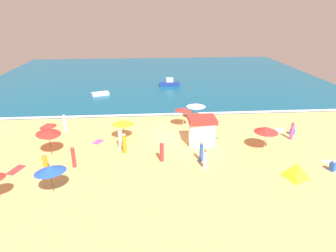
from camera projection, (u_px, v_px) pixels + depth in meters
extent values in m
plane|color=#E5B26B|center=(168.00, 136.00, 30.52)|extent=(60.00, 60.00, 0.00)
cube|color=#0F567A|center=(157.00, 77.00, 56.42)|extent=(60.00, 44.00, 0.10)
cube|color=white|center=(164.00, 114.00, 36.32)|extent=(57.00, 0.70, 0.01)
cube|color=white|center=(201.00, 132.00, 28.43)|extent=(2.58, 2.33, 2.24)
cube|color=#A5332D|center=(202.00, 119.00, 27.94)|extent=(2.58, 2.28, 0.40)
cylinder|color=#4C3823|center=(51.00, 179.00, 20.93)|extent=(0.05, 0.05, 1.99)
cone|color=blue|center=(50.00, 169.00, 20.62)|extent=(3.12, 3.13, 0.67)
cylinder|color=silver|center=(49.00, 133.00, 28.82)|extent=(0.05, 0.05, 1.89)
cone|color=red|center=(48.00, 125.00, 28.52)|extent=(1.76, 1.73, 0.52)
cylinder|color=#4C3823|center=(124.00, 129.00, 29.64)|extent=(0.05, 0.05, 1.88)
cone|color=yellow|center=(123.00, 122.00, 29.36)|extent=(2.39, 2.42, 0.63)
cylinder|color=silver|center=(196.00, 111.00, 34.89)|extent=(0.05, 0.05, 1.80)
cone|color=white|center=(196.00, 105.00, 34.60)|extent=(2.89, 2.89, 0.37)
cylinder|color=silver|center=(183.00, 117.00, 32.59)|extent=(0.05, 0.05, 2.09)
cone|color=red|center=(183.00, 109.00, 32.25)|extent=(2.24, 2.22, 0.54)
cylinder|color=silver|center=(265.00, 138.00, 27.31)|extent=(0.05, 0.05, 2.13)
cone|color=red|center=(266.00, 129.00, 26.98)|extent=(2.88, 2.89, 0.52)
cylinder|color=#4C3823|center=(50.00, 143.00, 26.27)|extent=(0.05, 0.05, 2.21)
cone|color=red|center=(48.00, 132.00, 25.90)|extent=(2.88, 2.87, 0.54)
pyramid|color=yellow|center=(296.00, 170.00, 22.88)|extent=(2.25, 2.35, 1.19)
cylinder|color=orange|center=(124.00, 144.00, 26.65)|extent=(0.40, 0.40, 1.63)
sphere|color=beige|center=(124.00, 135.00, 26.31)|extent=(0.27, 0.27, 0.27)
cylinder|color=blue|center=(201.00, 153.00, 25.22)|extent=(0.39, 0.39, 1.52)
sphere|color=#9E6B47|center=(202.00, 144.00, 24.89)|extent=(0.26, 0.26, 0.26)
cylinder|color=white|center=(120.00, 139.00, 27.67)|extent=(0.43, 0.43, 1.66)
sphere|color=#DBA884|center=(120.00, 130.00, 27.32)|extent=(0.26, 0.26, 0.26)
cylinder|color=red|center=(162.00, 152.00, 25.22)|extent=(0.43, 0.43, 1.64)
sphere|color=beige|center=(162.00, 142.00, 24.88)|extent=(0.24, 0.24, 0.24)
cube|color=blue|center=(333.00, 167.00, 23.83)|extent=(0.54, 0.54, 0.75)
sphere|color=beige|center=(334.00, 161.00, 23.65)|extent=(0.26, 0.26, 0.26)
cylinder|color=red|center=(74.00, 158.00, 24.25)|extent=(0.32, 0.32, 1.66)
sphere|color=#9E6B47|center=(72.00, 148.00, 23.91)|extent=(0.23, 0.23, 0.23)
cylinder|color=white|center=(205.00, 160.00, 24.13)|extent=(0.40, 0.40, 1.47)
sphere|color=#9E6B47|center=(205.00, 151.00, 23.81)|extent=(0.24, 0.24, 0.24)
cylinder|color=#D84CA5|center=(292.00, 132.00, 29.42)|extent=(0.44, 0.44, 1.57)
sphere|color=brown|center=(293.00, 123.00, 29.08)|extent=(0.25, 0.25, 0.25)
cylinder|color=white|center=(65.00, 124.00, 31.49)|extent=(0.56, 0.56, 1.59)
sphere|color=beige|center=(64.00, 116.00, 31.15)|extent=(0.24, 0.24, 0.24)
cube|color=blue|center=(292.00, 132.00, 30.72)|extent=(0.60, 0.60, 0.60)
sphere|color=brown|center=(293.00, 128.00, 30.57)|extent=(0.22, 0.22, 0.22)
cylinder|color=orange|center=(45.00, 163.00, 23.68)|extent=(0.42, 0.42, 1.36)
sphere|color=#DBA884|center=(44.00, 155.00, 23.39)|extent=(0.26, 0.26, 0.26)
cube|color=#D84CA5|center=(98.00, 142.00, 29.10)|extent=(1.21, 1.33, 0.01)
cube|color=green|center=(213.00, 137.00, 30.13)|extent=(1.13, 1.36, 0.01)
cube|color=red|center=(16.00, 170.00, 24.07)|extent=(1.24, 1.77, 0.01)
cube|color=white|center=(332.00, 162.00, 25.34)|extent=(1.65, 0.89, 0.01)
cube|color=white|center=(279.00, 131.00, 31.75)|extent=(1.51, 1.80, 0.01)
cube|color=navy|center=(170.00, 84.00, 49.27)|extent=(3.30, 0.96, 0.68)
cube|color=silver|center=(170.00, 80.00, 49.01)|extent=(1.16, 0.57, 0.73)
cube|color=white|center=(100.00, 94.00, 44.16)|extent=(2.73, 1.90, 0.44)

